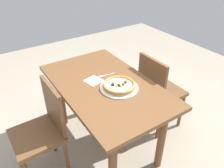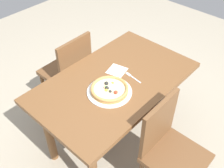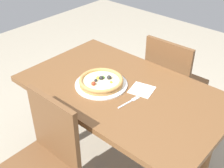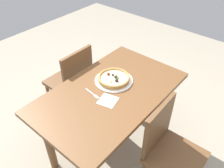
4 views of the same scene
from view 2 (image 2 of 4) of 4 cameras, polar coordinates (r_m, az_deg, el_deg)
ground_plane at (r=2.64m, az=0.42°, el=-11.54°), size 6.00×6.00×0.00m
dining_table at (r=2.16m, az=0.50°, el=-1.54°), size 1.31×0.79×0.75m
chair_near at (r=2.00m, az=12.23°, el=-13.65°), size 0.40×0.40×0.90m
chair_far at (r=2.60m, az=-9.28°, el=2.79°), size 0.41×0.41×0.90m
plate at (r=1.98m, az=-0.55°, el=-1.66°), size 0.34×0.34×0.01m
pizza at (r=1.96m, az=-0.56°, el=-1.11°), size 0.28×0.28×0.05m
fork at (r=2.12m, az=4.34°, el=1.56°), size 0.04×0.17×0.00m
napkin at (r=2.17m, az=1.06°, el=2.92°), size 0.17×0.17×0.00m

